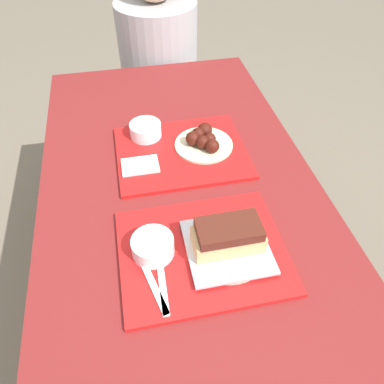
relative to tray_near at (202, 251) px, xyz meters
The scene contains 14 objects.
ground_plane 0.78m from the tray_near, 92.65° to the left, with size 12.00×12.00×0.00m, color #706656.
picnic_table 0.25m from the tray_near, 92.65° to the left, with size 0.83×1.60×0.74m.
picnic_bench_far 1.30m from the tray_near, 90.48° to the left, with size 0.79×0.28×0.44m.
tray_near is the anchor object (origin of this frame).
tray_far 0.40m from the tray_near, 87.11° to the left, with size 0.42×0.34×0.01m.
bowl_coleslaw_near 0.13m from the tray_near, behind, with size 0.11×0.11×0.05m.
brisket_sandwich_plate 0.07m from the tray_near, ahead, with size 0.20×0.20×0.09m.
plastic_fork_near 0.15m from the tray_near, 151.74° to the right, with size 0.06×0.17×0.00m.
plastic_knife_near 0.13m from the tray_near, 147.28° to the right, with size 0.02×0.17×0.00m.
condiment_packet 0.08m from the tray_near, 107.75° to the left, with size 0.04×0.03×0.01m.
bowl_coleslaw_far 0.51m from the tray_near, 99.34° to the left, with size 0.11×0.11×0.05m.
wings_plate_far 0.42m from the tray_near, 76.91° to the left, with size 0.19×0.19×0.06m.
napkin_far 0.37m from the tray_near, 108.89° to the left, with size 0.11×0.08×0.01m.
person_seated_across 1.25m from the tray_near, 87.22° to the left, with size 0.38×0.38×0.70m.
Camera 1 is at (-0.13, -0.77, 1.52)m, focal length 35.00 mm.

